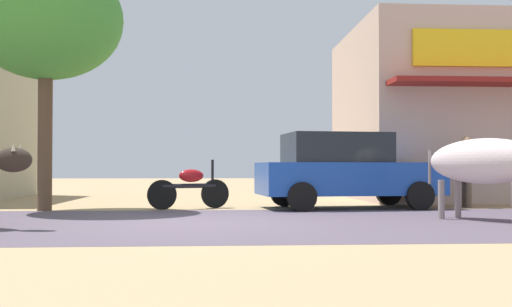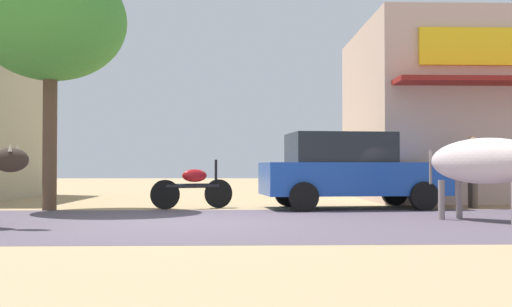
% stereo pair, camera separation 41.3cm
% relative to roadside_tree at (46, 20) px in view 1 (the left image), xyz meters
% --- Properties ---
extents(ground, '(80.00, 80.00, 0.00)m').
position_rel_roadside_tree_xyz_m(ground, '(3.12, -3.01, -3.97)').
color(ground, tan).
extents(asphalt_road, '(72.00, 5.86, 0.00)m').
position_rel_roadside_tree_xyz_m(asphalt_road, '(3.12, -3.01, -3.96)').
color(asphalt_road, '#524654').
rests_on(asphalt_road, ground).
extents(storefront_right_club, '(8.12, 6.84, 4.86)m').
position_rel_roadside_tree_xyz_m(storefront_right_club, '(11.51, 4.49, -1.53)').
color(storefront_right_club, '#C7A897').
rests_on(storefront_right_club, ground).
extents(roadside_tree, '(3.17, 3.17, 5.26)m').
position_rel_roadside_tree_xyz_m(roadside_tree, '(0.00, 0.00, 0.00)').
color(roadside_tree, brown).
rests_on(roadside_tree, ground).
extents(parked_hatchback_car, '(4.08, 2.20, 1.64)m').
position_rel_roadside_tree_xyz_m(parked_hatchback_car, '(6.36, 0.37, -3.12)').
color(parked_hatchback_car, '#1A45A4').
rests_on(parked_hatchback_car, ground).
extents(parked_motorcycle, '(1.73, 0.78, 1.07)m').
position_rel_roadside_tree_xyz_m(parked_motorcycle, '(2.98, 0.38, -3.49)').
color(parked_motorcycle, black).
rests_on(parked_motorcycle, ground).
extents(cow_far_dark, '(1.94, 2.37, 1.39)m').
position_rel_roadside_tree_xyz_m(cow_far_dark, '(8.07, -2.99, -2.98)').
color(cow_far_dark, beige).
rests_on(cow_far_dark, ground).
extents(pedestrian_by_shop, '(0.46, 0.61, 1.59)m').
position_rel_roadside_tree_xyz_m(pedestrian_by_shop, '(9.12, 0.41, -3.04)').
color(pedestrian_by_shop, brown).
rests_on(pedestrian_by_shop, ground).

